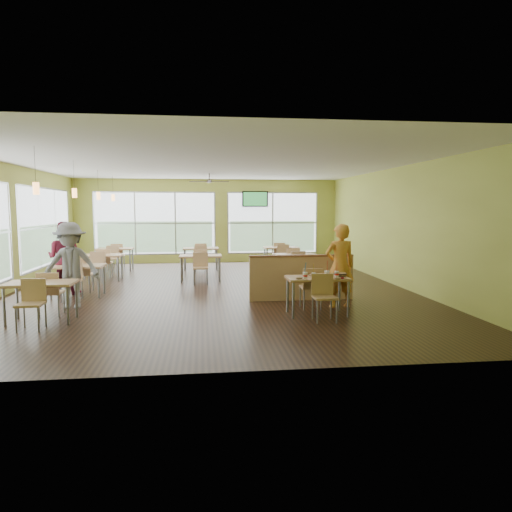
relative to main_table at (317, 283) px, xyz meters
name	(u,v)px	position (x,y,z in m)	size (l,w,h in m)	color
room	(212,228)	(-2.00, 3.00, 0.97)	(12.00, 12.04, 3.20)	black
window_bays	(125,228)	(-4.65, 6.08, 0.85)	(9.24, 10.24, 2.38)	white
main_table	(317,283)	(0.00, 0.00, 0.00)	(1.22, 1.52, 0.87)	tan
half_wall_divider	(301,277)	(0.00, 1.45, -0.11)	(2.40, 0.14, 1.04)	tan
dining_tables	(175,259)	(-3.05, 4.71, 0.00)	(6.92, 8.72, 0.87)	tan
pendant_lights	(87,194)	(-5.20, 3.68, 1.82)	(0.11, 7.31, 0.86)	#2D2119
ceiling_fan	(209,181)	(-2.00, 6.00, 2.32)	(1.25, 1.25, 0.29)	#2D2119
tv_backwall	(255,199)	(-0.20, 8.90, 1.82)	(1.00, 0.07, 0.60)	black
man_plaid	(340,266)	(0.64, 0.60, 0.26)	(0.65, 0.43, 1.77)	orange
patron_maroon	(65,258)	(-5.60, 2.88, 0.26)	(0.87, 0.67, 1.78)	#591422
patron_grey	(71,265)	(-5.00, 1.20, 0.27)	(1.17, 0.67, 1.81)	slate
cup_blue	(305,275)	(-0.30, -0.22, 0.19)	(0.10, 0.10, 0.35)	white
cup_yellow	(314,276)	(-0.14, -0.23, 0.18)	(0.09, 0.09, 0.32)	white
cup_red_near	(327,274)	(0.16, -0.12, 0.19)	(0.10, 0.10, 0.36)	white
cup_red_far	(337,274)	(0.36, -0.09, 0.19)	(0.09, 0.09, 0.33)	white
food_basket	(340,274)	(0.48, 0.07, 0.15)	(0.27, 0.27, 0.06)	black
ketchup_cup	(342,278)	(0.42, -0.26, 0.13)	(0.06, 0.06, 0.03)	#930112
wrapper_left	(299,278)	(-0.41, -0.19, 0.14)	(0.14, 0.13, 0.04)	olive
wrapper_mid	(313,275)	(-0.06, 0.08, 0.14)	(0.20, 0.18, 0.05)	olive
wrapper_right	(337,278)	(0.32, -0.28, 0.14)	(0.13, 0.12, 0.03)	olive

